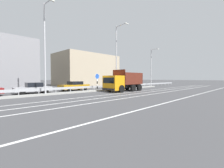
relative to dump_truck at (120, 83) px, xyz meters
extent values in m
plane|color=#424244|center=(-1.68, 1.29, -1.22)|extent=(320.00, 320.00, 0.00)
cube|color=silver|center=(0.84, -1.82, -1.22)|extent=(59.94, 0.16, 0.01)
cube|color=silver|center=(0.84, -3.57, -1.22)|extent=(59.94, 0.16, 0.01)
cube|color=silver|center=(0.84, -5.34, -1.22)|extent=(59.94, 0.16, 0.01)
cube|color=silver|center=(0.84, -9.47, -1.22)|extent=(59.94, 0.16, 0.01)
cube|color=gray|center=(-1.68, 2.97, -1.13)|extent=(32.96, 1.10, 0.18)
cube|color=#9EA0A5|center=(-1.68, 4.12, -0.60)|extent=(59.94, 0.04, 0.32)
cylinder|color=#ADADB2|center=(-12.28, 4.12, -0.91)|extent=(0.09, 0.09, 0.62)
cylinder|color=#ADADB2|center=(-10.16, 4.12, -0.91)|extent=(0.09, 0.09, 0.62)
cylinder|color=#ADADB2|center=(-8.04, 4.12, -0.91)|extent=(0.09, 0.09, 0.62)
cylinder|color=#ADADB2|center=(-5.92, 4.12, -0.91)|extent=(0.09, 0.09, 0.62)
cylinder|color=#ADADB2|center=(-3.80, 4.12, -0.91)|extent=(0.09, 0.09, 0.62)
cylinder|color=#ADADB2|center=(-1.68, 4.12, -0.91)|extent=(0.09, 0.09, 0.62)
cylinder|color=#ADADB2|center=(0.44, 4.12, -0.91)|extent=(0.09, 0.09, 0.62)
cylinder|color=#ADADB2|center=(2.56, 4.12, -0.91)|extent=(0.09, 0.09, 0.62)
cylinder|color=#ADADB2|center=(4.68, 4.12, -0.91)|extent=(0.09, 0.09, 0.62)
cylinder|color=#ADADB2|center=(6.79, 4.12, -0.91)|extent=(0.09, 0.09, 0.62)
cylinder|color=#ADADB2|center=(8.91, 4.12, -0.91)|extent=(0.09, 0.09, 0.62)
cylinder|color=#ADADB2|center=(11.03, 4.12, -0.91)|extent=(0.09, 0.09, 0.62)
cylinder|color=#ADADB2|center=(13.15, 4.12, -0.91)|extent=(0.09, 0.09, 0.62)
cylinder|color=#ADADB2|center=(15.27, 4.12, -0.91)|extent=(0.09, 0.09, 0.62)
cylinder|color=#ADADB2|center=(17.39, 4.12, -0.91)|extent=(0.09, 0.09, 0.62)
cylinder|color=#ADADB2|center=(19.51, 4.12, -0.91)|extent=(0.09, 0.09, 0.62)
cylinder|color=#ADADB2|center=(21.63, 4.12, -0.91)|extent=(0.09, 0.09, 0.62)
cylinder|color=#ADADB2|center=(23.75, 4.12, -0.91)|extent=(0.09, 0.09, 0.62)
cylinder|color=#ADADB2|center=(25.87, 4.12, -0.91)|extent=(0.09, 0.09, 0.62)
cylinder|color=#ADADB2|center=(27.99, 4.12, -0.91)|extent=(0.09, 0.09, 0.62)
cube|color=orange|center=(-1.44, 0.03, 0.11)|extent=(2.01, 2.58, 2.04)
cube|color=black|center=(-2.43, 0.05, 0.46)|extent=(0.07, 2.19, 0.78)
cube|color=black|center=(-2.47, 0.05, -0.75)|extent=(0.15, 2.49, 0.24)
cube|color=black|center=(1.82, -0.04, -0.44)|extent=(4.59, 1.49, 0.53)
cube|color=#511E14|center=(1.82, -0.04, -0.11)|extent=(4.43, 2.53, 0.12)
cube|color=#511E14|center=(1.79, -1.21, 0.78)|extent=(4.38, 0.19, 1.66)
cube|color=#511E14|center=(1.84, 1.13, 0.78)|extent=(4.38, 0.19, 1.66)
cube|color=#511E14|center=(-0.32, 0.01, 0.99)|extent=(0.15, 2.44, 2.08)
cube|color=#511E14|center=(3.96, -0.08, 0.78)|extent=(0.15, 2.44, 1.66)
cylinder|color=black|center=(-1.17, -1.22, -0.70)|extent=(1.05, 0.34, 1.04)
cylinder|color=black|center=(-1.12, 1.27, -0.70)|extent=(1.05, 0.34, 1.04)
cylinder|color=black|center=(1.45, -1.28, -0.70)|extent=(1.05, 0.34, 1.04)
cylinder|color=black|center=(1.50, 1.22, -0.70)|extent=(1.05, 0.34, 1.04)
cylinder|color=black|center=(3.05, -1.31, -0.70)|extent=(1.05, 0.34, 1.04)
cylinder|color=black|center=(3.10, 1.18, -0.70)|extent=(1.05, 0.34, 1.04)
cylinder|color=white|center=(-1.99, 2.97, -1.03)|extent=(0.16, 0.16, 0.38)
cylinder|color=black|center=(-1.99, 2.97, -0.65)|extent=(0.16, 0.16, 0.38)
cylinder|color=white|center=(-1.99, 2.97, -0.28)|extent=(0.16, 0.16, 0.38)
cylinder|color=black|center=(-1.99, 2.97, 0.10)|extent=(0.16, 0.16, 0.38)
cylinder|color=white|center=(-1.99, 2.97, 0.48)|extent=(0.16, 0.16, 0.38)
cylinder|color=#1E4CB2|center=(-1.99, 2.97, 1.05)|extent=(0.76, 0.03, 0.76)
cylinder|color=white|center=(-1.99, 2.97, 1.05)|extent=(0.82, 0.02, 0.82)
cylinder|color=#ADADB2|center=(-9.86, 2.87, 4.04)|extent=(0.18, 0.18, 10.52)
cylinder|color=#ADADB2|center=(-9.80, 2.05, 9.15)|extent=(0.21, 1.66, 0.10)
cube|color=silver|center=(-9.74, 1.22, 9.07)|extent=(0.71, 0.25, 0.12)
cylinder|color=#ADADB2|center=(2.13, 2.80, 4.23)|extent=(0.18, 0.18, 10.89)
cylinder|color=#ADADB2|center=(2.06, 1.64, 9.52)|extent=(0.25, 2.34, 0.10)
cube|color=silver|center=(1.99, 0.47, 9.44)|extent=(0.71, 0.24, 0.12)
cylinder|color=#ADADB2|center=(14.12, 3.05, 3.12)|extent=(0.18, 0.18, 8.68)
cylinder|color=#ADADB2|center=(14.11, 2.22, 7.31)|extent=(0.12, 1.65, 0.10)
cube|color=silver|center=(14.10, 1.39, 7.23)|extent=(0.70, 0.21, 0.12)
cube|color=#A3A3A8|center=(-10.12, 6.28, -0.65)|extent=(4.51, 2.27, 0.54)
cube|color=black|center=(-9.99, 6.27, -0.09)|extent=(1.96, 1.84, 0.58)
cylinder|color=black|center=(-11.54, 5.46, -0.92)|extent=(0.61, 0.24, 0.60)
cylinder|color=black|center=(-11.41, 7.30, -0.92)|extent=(0.61, 0.24, 0.60)
cylinder|color=black|center=(-8.84, 5.26, -0.92)|extent=(0.61, 0.24, 0.60)
cylinder|color=black|center=(-8.70, 7.10, -0.92)|extent=(0.61, 0.24, 0.60)
cube|color=#B27A14|center=(-3.94, 6.34, -0.59)|extent=(4.98, 2.15, 0.67)
cube|color=black|center=(-3.79, 6.35, 0.00)|extent=(2.15, 1.75, 0.52)
cylinder|color=black|center=(-5.39, 5.37, -0.92)|extent=(0.61, 0.24, 0.60)
cylinder|color=black|center=(-5.50, 7.11, -0.92)|extent=(0.61, 0.24, 0.60)
cylinder|color=black|center=(-2.38, 5.57, -0.92)|extent=(0.61, 0.24, 0.60)
cylinder|color=black|center=(-2.49, 7.31, -0.92)|extent=(0.61, 0.24, 0.60)
cube|color=tan|center=(8.80, 20.55, 3.06)|extent=(16.60, 10.17, 8.56)
camera|label=1|loc=(-16.73, -14.78, 0.76)|focal=24.00mm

